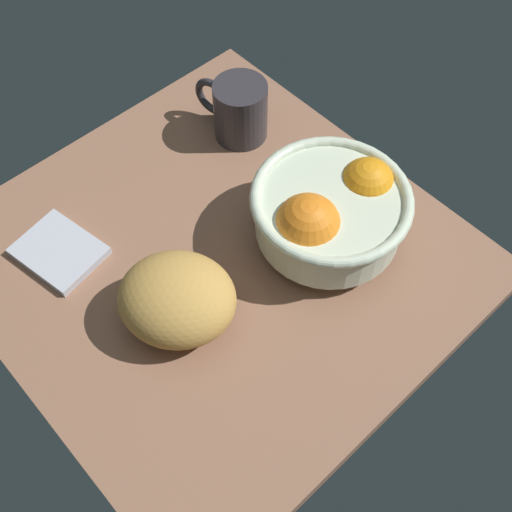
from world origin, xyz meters
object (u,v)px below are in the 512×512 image
(napkin_folded, at_px, (59,251))
(mug, at_px, (239,110))
(bread_loaf, at_px, (177,299))
(fruit_bowl, at_px, (330,211))

(napkin_folded, bearing_deg, mug, -89.34)
(napkin_folded, relative_size, mug, 0.90)
(bread_loaf, xyz_separation_m, napkin_folded, (0.20, 0.06, -0.04))
(fruit_bowl, xyz_separation_m, mug, (0.24, -0.05, -0.02))
(bread_loaf, bearing_deg, mug, -54.95)
(mug, bearing_deg, napkin_folded, 90.66)
(napkin_folded, height_order, mug, mug)
(fruit_bowl, relative_size, mug, 1.70)
(napkin_folded, xyz_separation_m, mug, (0.00, -0.35, 0.04))
(bread_loaf, height_order, mug, mug)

